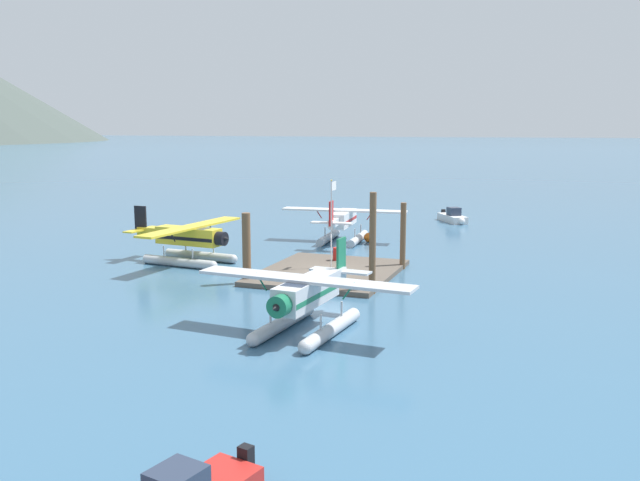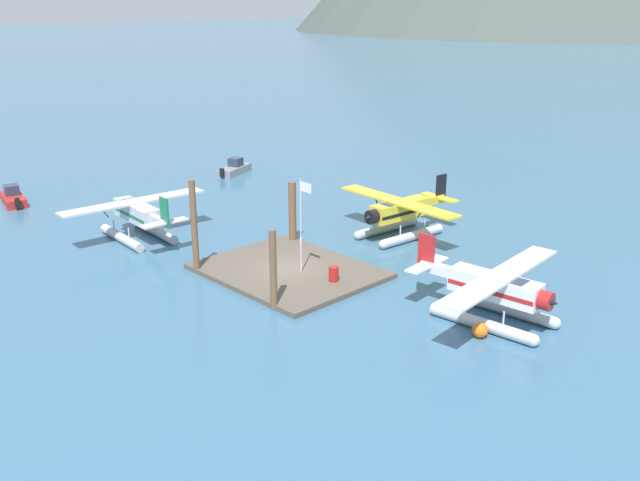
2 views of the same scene
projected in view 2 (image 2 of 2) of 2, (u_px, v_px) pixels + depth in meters
name	position (u px, v px, depth m)	size (l,w,h in m)	color
ground_plane	(289.00, 273.00, 42.02)	(1200.00, 1200.00, 0.00)	#38607F
dock_platform	(289.00, 271.00, 41.98)	(10.27, 8.30, 0.30)	brown
piling_near_left	(194.00, 227.00, 41.13)	(0.38, 0.38, 5.82)	brown
piling_near_right	(273.00, 270.00, 36.32)	(0.38, 0.38, 4.47)	brown
piling_far_left	(292.00, 213.00, 46.60)	(0.52, 0.52, 4.32)	brown
flagpole	(302.00, 215.00, 40.13)	(0.95, 0.10, 5.77)	silver
fuel_drum	(334.00, 274.00, 39.89)	(0.62, 0.62, 0.88)	#AD1E19
mooring_buoy	(480.00, 330.00, 33.76)	(0.78, 0.78, 0.78)	orange
seaplane_white_stbd_fwd	(495.00, 293.00, 35.09)	(7.96, 10.48, 3.84)	#B7BABF
seaplane_yellow_bow_centre	(400.00, 215.00, 48.24)	(10.48, 7.96, 3.84)	#B7BABF
seaplane_silver_port_aft	(137.00, 217.00, 47.75)	(7.97, 10.47, 3.84)	#B7BABF
boat_grey_open_west	(235.00, 168.00, 66.81)	(3.00, 4.61, 1.50)	gray
boat_red_open_sw	(13.00, 197.00, 56.72)	(4.82, 2.38, 1.50)	#B2231E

